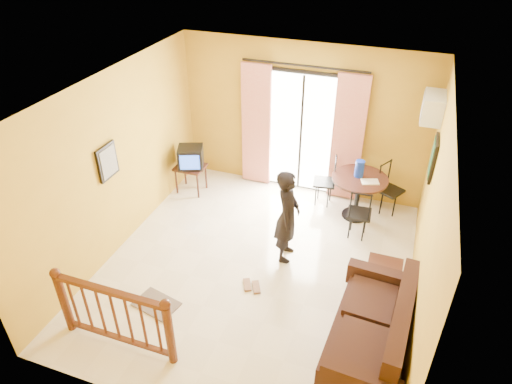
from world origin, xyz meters
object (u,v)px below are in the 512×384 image
(television, at_px, (191,157))
(standing_person, at_px, (287,216))
(coffee_table, at_px, (382,282))
(sofa, at_px, (374,332))
(dining_table, at_px, (359,186))

(television, bearing_deg, standing_person, -49.68)
(standing_person, bearing_deg, coffee_table, -109.88)
(sofa, bearing_deg, television, 149.02)
(coffee_table, distance_m, standing_person, 1.63)
(dining_table, height_order, sofa, sofa)
(television, xyz_separation_m, sofa, (3.73, -2.58, -0.41))
(sofa, height_order, standing_person, standing_person)
(dining_table, xyz_separation_m, standing_person, (-0.86, -1.44, 0.14))
(sofa, xyz_separation_m, standing_person, (-1.51, 1.37, 0.43))
(dining_table, bearing_deg, television, -175.75)
(television, height_order, coffee_table, television)
(dining_table, xyz_separation_m, coffee_table, (0.65, -1.82, -0.37))
(television, relative_size, sofa, 0.29)
(coffee_table, relative_size, standing_person, 0.57)
(dining_table, bearing_deg, sofa, -76.84)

